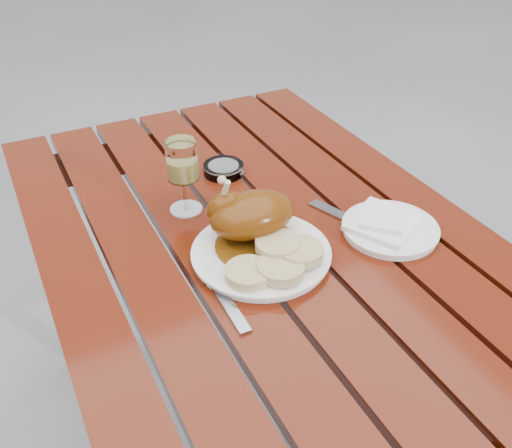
{
  "coord_description": "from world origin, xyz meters",
  "views": [
    {
      "loc": [
        -0.41,
        -0.8,
        1.39
      ],
      "look_at": [
        -0.02,
        -0.02,
        0.78
      ],
      "focal_mm": 40.0,
      "sensor_mm": 36.0,
      "label": 1
    }
  ],
  "objects_px": {
    "table": "(258,361)",
    "side_plate": "(390,229)",
    "wine_glass": "(183,177)",
    "ashtray": "(223,169)",
    "dinner_plate": "(261,254)"
  },
  "relations": [
    {
      "from": "table",
      "to": "wine_glass",
      "type": "height_order",
      "value": "wine_glass"
    },
    {
      "from": "table",
      "to": "wine_glass",
      "type": "bearing_deg",
      "value": 128.73
    },
    {
      "from": "table",
      "to": "side_plate",
      "type": "relative_size",
      "value": 6.52
    },
    {
      "from": "side_plate",
      "to": "ashtray",
      "type": "height_order",
      "value": "ashtray"
    },
    {
      "from": "wine_glass",
      "to": "side_plate",
      "type": "bearing_deg",
      "value": -37.81
    },
    {
      "from": "wine_glass",
      "to": "ashtray",
      "type": "distance_m",
      "value": 0.18
    },
    {
      "from": "dinner_plate",
      "to": "wine_glass",
      "type": "height_order",
      "value": "wine_glass"
    },
    {
      "from": "wine_glass",
      "to": "ashtray",
      "type": "xyz_separation_m",
      "value": [
        0.13,
        0.1,
        -0.07
      ]
    },
    {
      "from": "table",
      "to": "wine_glass",
      "type": "distance_m",
      "value": 0.48
    },
    {
      "from": "dinner_plate",
      "to": "side_plate",
      "type": "bearing_deg",
      "value": -9.22
    },
    {
      "from": "table",
      "to": "ashtray",
      "type": "height_order",
      "value": "ashtray"
    },
    {
      "from": "wine_glass",
      "to": "ashtray",
      "type": "bearing_deg",
      "value": 38.15
    },
    {
      "from": "side_plate",
      "to": "wine_glass",
      "type": "bearing_deg",
      "value": 142.19
    },
    {
      "from": "table",
      "to": "side_plate",
      "type": "height_order",
      "value": "side_plate"
    },
    {
      "from": "table",
      "to": "wine_glass",
      "type": "relative_size",
      "value": 7.82
    }
  ]
}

